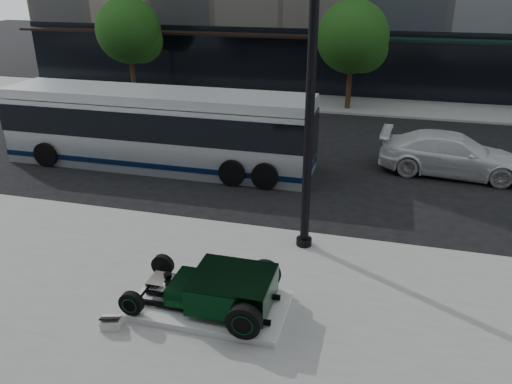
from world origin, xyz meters
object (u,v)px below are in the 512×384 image
(white_sedan, at_px, (452,154))
(lamppost, at_px, (309,117))
(hot_rod, at_px, (223,289))
(transit_bus, at_px, (158,128))

(white_sedan, bearing_deg, lamppost, 152.30)
(hot_rod, distance_m, lamppost, 4.67)
(hot_rod, xyz_separation_m, transit_bus, (-5.43, 8.46, 0.79))
(hot_rod, relative_size, lamppost, 0.42)
(lamppost, relative_size, white_sedan, 1.47)
(hot_rod, distance_m, white_sedan, 11.77)
(hot_rod, relative_size, transit_bus, 0.27)
(hot_rod, bearing_deg, lamppost, 70.51)
(hot_rod, distance_m, transit_bus, 10.08)
(lamppost, xyz_separation_m, transit_bus, (-6.63, 5.08, -2.21))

